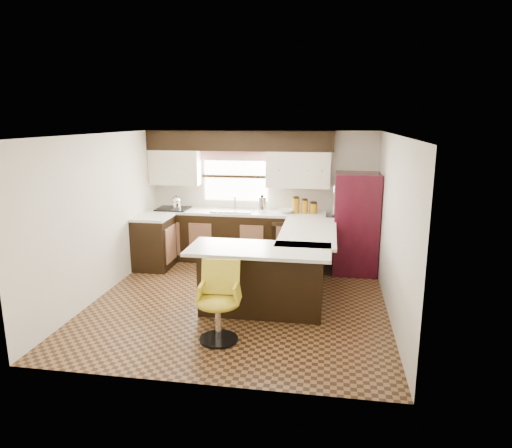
% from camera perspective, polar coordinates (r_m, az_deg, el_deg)
% --- Properties ---
extents(floor, '(4.40, 4.40, 0.00)m').
position_cam_1_polar(floor, '(6.81, -2.03, -9.50)').
color(floor, '#49301A').
rests_on(floor, ground).
extents(ceiling, '(4.40, 4.40, 0.00)m').
position_cam_1_polar(ceiling, '(6.29, -2.21, 11.12)').
color(ceiling, silver).
rests_on(ceiling, wall_back).
extents(wall_back, '(4.40, 0.00, 4.40)m').
position_cam_1_polar(wall_back, '(8.57, 0.79, 3.59)').
color(wall_back, beige).
rests_on(wall_back, floor).
extents(wall_front, '(4.40, 0.00, 4.40)m').
position_cam_1_polar(wall_front, '(4.39, -7.81, -5.84)').
color(wall_front, beige).
rests_on(wall_front, floor).
extents(wall_left, '(0.00, 4.40, 4.40)m').
position_cam_1_polar(wall_left, '(7.16, -18.84, 0.97)').
color(wall_left, beige).
rests_on(wall_left, floor).
extents(wall_right, '(0.00, 4.40, 4.40)m').
position_cam_1_polar(wall_right, '(6.38, 16.71, -0.29)').
color(wall_right, beige).
rests_on(wall_right, floor).
extents(base_cab_back, '(3.30, 0.60, 0.90)m').
position_cam_1_polar(base_cab_back, '(8.52, -2.52, -1.65)').
color(base_cab_back, black).
rests_on(base_cab_back, floor).
extents(base_cab_left, '(0.60, 0.70, 0.90)m').
position_cam_1_polar(base_cab_left, '(8.30, -12.62, -2.35)').
color(base_cab_left, black).
rests_on(base_cab_left, floor).
extents(counter_back, '(3.30, 0.60, 0.04)m').
position_cam_1_polar(counter_back, '(8.41, -2.55, 1.47)').
color(counter_back, silver).
rests_on(counter_back, base_cab_back).
extents(counter_left, '(0.60, 0.70, 0.04)m').
position_cam_1_polar(counter_left, '(8.19, -12.78, 0.84)').
color(counter_left, silver).
rests_on(counter_left, base_cab_left).
extents(soffit, '(3.40, 0.35, 0.36)m').
position_cam_1_polar(soffit, '(8.36, -2.13, 10.37)').
color(soffit, black).
rests_on(soffit, wall_back).
extents(upper_cab_left, '(0.94, 0.35, 0.64)m').
position_cam_1_polar(upper_cab_left, '(8.72, -10.04, 7.00)').
color(upper_cab_left, beige).
rests_on(upper_cab_left, wall_back).
extents(upper_cab_right, '(1.14, 0.35, 0.64)m').
position_cam_1_polar(upper_cab_right, '(8.26, 5.32, 6.81)').
color(upper_cab_right, beige).
rests_on(upper_cab_right, wall_back).
extents(window_pane, '(1.20, 0.02, 0.90)m').
position_cam_1_polar(window_pane, '(8.59, -2.54, 5.95)').
color(window_pane, white).
rests_on(window_pane, wall_back).
extents(valance, '(1.30, 0.06, 0.18)m').
position_cam_1_polar(valance, '(8.51, -2.62, 8.53)').
color(valance, '#D19B93').
rests_on(valance, wall_back).
extents(sink, '(0.75, 0.45, 0.03)m').
position_cam_1_polar(sink, '(8.40, -2.92, 1.70)').
color(sink, '#B2B2B7').
rests_on(sink, counter_back).
extents(dishwasher, '(0.58, 0.03, 0.78)m').
position_cam_1_polar(dishwasher, '(8.11, 4.01, -2.58)').
color(dishwasher, black).
rests_on(dishwasher, floor).
extents(cooktop, '(0.58, 0.50, 0.02)m').
position_cam_1_polar(cooktop, '(8.71, -10.34, 1.90)').
color(cooktop, black).
rests_on(cooktop, counter_back).
extents(peninsula_long, '(0.60, 1.95, 0.90)m').
position_cam_1_polar(peninsula_long, '(7.13, 6.07, -4.66)').
color(peninsula_long, black).
rests_on(peninsula_long, floor).
extents(peninsula_return, '(1.65, 0.60, 0.90)m').
position_cam_1_polar(peninsula_return, '(6.26, 0.70, -7.13)').
color(peninsula_return, black).
rests_on(peninsula_return, floor).
extents(counter_pen_long, '(0.84, 1.95, 0.04)m').
position_cam_1_polar(counter_pen_long, '(7.00, 6.57, -0.99)').
color(counter_pen_long, silver).
rests_on(counter_pen_long, peninsula_long).
extents(counter_pen_return, '(1.89, 0.84, 0.04)m').
position_cam_1_polar(counter_pen_return, '(6.03, 0.39, -3.20)').
color(counter_pen_return, silver).
rests_on(counter_pen_return, peninsula_return).
extents(refrigerator, '(0.74, 0.71, 1.72)m').
position_cam_1_polar(refrigerator, '(7.96, 12.38, 0.06)').
color(refrigerator, '#3B0915').
rests_on(refrigerator, floor).
extents(bar_chair, '(0.54, 0.54, 0.95)m').
position_cam_1_polar(bar_chair, '(5.49, -4.76, -9.86)').
color(bar_chair, gold).
rests_on(bar_chair, floor).
extents(kettle, '(0.18, 0.18, 0.24)m').
position_cam_1_polar(kettle, '(8.66, -9.92, 2.74)').
color(kettle, silver).
rests_on(kettle, cooktop).
extents(percolator, '(0.14, 0.14, 0.28)m').
position_cam_1_polar(percolator, '(8.29, 0.77, 2.46)').
color(percolator, silver).
rests_on(percolator, counter_back).
extents(mixing_bowl, '(0.36, 0.36, 0.07)m').
position_cam_1_polar(mixing_bowl, '(8.26, 3.82, 1.64)').
color(mixing_bowl, white).
rests_on(mixing_bowl, counter_back).
extents(canister_large, '(0.14, 0.14, 0.27)m').
position_cam_1_polar(canister_large, '(8.25, 4.98, 2.31)').
color(canister_large, '#9D6D10').
rests_on(canister_large, counter_back).
extents(canister_med, '(0.12, 0.12, 0.23)m').
position_cam_1_polar(canister_med, '(8.24, 6.10, 2.15)').
color(canister_med, '#9D6D10').
rests_on(canister_med, counter_back).
extents(canister_small, '(0.14, 0.14, 0.18)m').
position_cam_1_polar(canister_small, '(8.24, 7.18, 1.95)').
color(canister_small, '#9D6D10').
rests_on(canister_small, counter_back).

